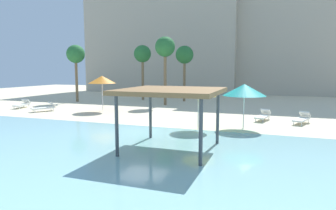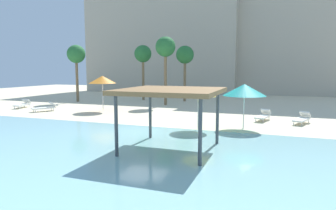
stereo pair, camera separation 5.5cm
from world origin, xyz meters
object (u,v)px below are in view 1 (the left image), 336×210
beach_umbrella_yellow_2 (198,92)px  palm_tree_1 (184,56)px  lounge_chair_5 (45,107)px  palm_tree_3 (76,55)px  lounge_chair_3 (263,115)px  beach_umbrella_orange_0 (102,80)px  shade_pavilion (171,93)px  lounge_chair_4 (302,118)px  lounge_chair_1 (23,104)px  palm_tree_2 (142,55)px  palm_tree_0 (165,48)px  beach_umbrella_teal_3 (244,90)px

beach_umbrella_yellow_2 → palm_tree_1: bearing=109.5°
lounge_chair_5 → palm_tree_3: 8.61m
beach_umbrella_yellow_2 → lounge_chair_3: size_ratio=1.23×
beach_umbrella_orange_0 → shade_pavilion: bearing=-45.5°
lounge_chair_4 → beach_umbrella_yellow_2: bearing=-33.6°
shade_pavilion → beach_umbrella_orange_0: size_ratio=1.39×
shade_pavilion → lounge_chair_5: (-13.55, 7.60, -2.10)m
lounge_chair_1 → palm_tree_2: bearing=128.9°
shade_pavilion → lounge_chair_5: 15.67m
beach_umbrella_yellow_2 → lounge_chair_4: bearing=35.9°
palm_tree_1 → palm_tree_2: bearing=-177.4°
lounge_chair_1 → palm_tree_1: 16.39m
lounge_chair_4 → palm_tree_2: (-15.57, 9.92, 4.66)m
palm_tree_0 → palm_tree_1: 3.95m
beach_umbrella_teal_3 → lounge_chair_3: 3.91m
beach_umbrella_orange_0 → lounge_chair_4: 15.20m
lounge_chair_5 → palm_tree_0: palm_tree_0 is taller
shade_pavilion → palm_tree_0: size_ratio=0.62×
shade_pavilion → palm_tree_3: bearing=137.0°
shade_pavilion → beach_umbrella_yellow_2: bearing=89.3°
lounge_chair_1 → palm_tree_1: size_ratio=0.34×
shade_pavilion → lounge_chair_5: bearing=150.7°
lounge_chair_5 → palm_tree_0: (7.77, 7.36, 5.04)m
lounge_chair_3 → palm_tree_0: palm_tree_0 is taller
palm_tree_1 → beach_umbrella_orange_0: bearing=-114.2°
beach_umbrella_teal_3 → lounge_chair_5: (-15.98, 1.82, -1.91)m
lounge_chair_3 → palm_tree_0: bearing=-109.0°
beach_umbrella_orange_0 → palm_tree_0: bearing=58.3°
beach_umbrella_yellow_2 → lounge_chair_1: 17.77m
beach_umbrella_teal_3 → palm_tree_1: bearing=119.7°
beach_umbrella_orange_0 → beach_umbrella_teal_3: bearing=-17.2°
beach_umbrella_teal_3 → lounge_chair_3: beach_umbrella_teal_3 is taller
lounge_chair_1 → palm_tree_3: palm_tree_3 is taller
beach_umbrella_yellow_2 → palm_tree_1: size_ratio=0.41×
beach_umbrella_orange_0 → palm_tree_1: (4.23, 9.41, 2.25)m
lounge_chair_3 → palm_tree_0: (-9.21, 5.91, 5.04)m
beach_umbrella_teal_3 → palm_tree_3: size_ratio=0.43×
lounge_chair_5 → palm_tree_2: (3.77, 10.98, 4.66)m
beach_umbrella_teal_3 → lounge_chair_1: bearing=171.4°
palm_tree_1 → palm_tree_2: 4.79m
lounge_chair_3 → lounge_chair_4: size_ratio=1.00×
lounge_chair_1 → lounge_chair_3: 20.55m
beach_umbrella_orange_0 → lounge_chair_3: (12.66, -0.34, -2.25)m
beach_umbrella_yellow_2 → palm_tree_1: 15.38m
beach_umbrella_yellow_2 → palm_tree_0: size_ratio=0.38×
shade_pavilion → lounge_chair_1: bearing=153.0°
beach_umbrella_teal_3 → palm_tree_3: (-18.08, 8.83, 2.64)m
beach_umbrella_yellow_2 → palm_tree_3: bearing=147.3°
beach_umbrella_teal_3 → palm_tree_2: 17.91m
palm_tree_3 → beach_umbrella_teal_3: bearing=-26.0°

